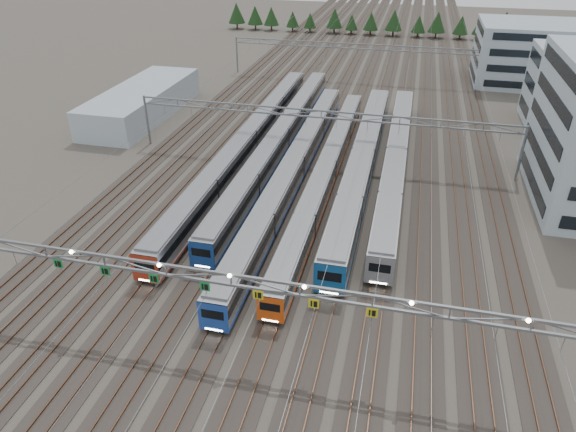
% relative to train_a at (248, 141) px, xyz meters
% --- Properties ---
extents(ground, '(400.00, 400.00, 0.00)m').
position_rel_train_a_xyz_m(ground, '(11.25, -39.78, -2.15)').
color(ground, '#47423A').
rests_on(ground, ground).
extents(track_bed, '(54.00, 260.00, 5.42)m').
position_rel_train_a_xyz_m(track_bed, '(11.25, 60.22, -0.66)').
color(track_bed, '#2D2823').
rests_on(track_bed, ground).
extents(train_a, '(2.92, 68.06, 3.80)m').
position_rel_train_a_xyz_m(train_a, '(0.00, 0.00, 0.00)').
color(train_a, black).
rests_on(train_a, ground).
extents(train_b, '(2.81, 65.88, 3.65)m').
position_rel_train_a_xyz_m(train_b, '(4.50, 2.48, -0.07)').
color(train_b, black).
rests_on(train_b, ground).
extents(train_c, '(2.81, 63.49, 3.65)m').
position_rel_train_a_xyz_m(train_c, '(9.00, -7.29, -0.07)').
color(train_c, black).
rests_on(train_c, ground).
extents(train_d, '(2.55, 59.72, 3.32)m').
position_rel_train_a_xyz_m(train_d, '(13.50, -6.84, -0.24)').
color(train_d, black).
rests_on(train_d, ground).
extents(train_e, '(3.14, 56.29, 4.10)m').
position_rel_train_a_xyz_m(train_e, '(18.00, -3.56, 0.15)').
color(train_e, black).
rests_on(train_e, ground).
extents(train_f, '(2.91, 55.07, 3.79)m').
position_rel_train_a_xyz_m(train_f, '(22.50, -1.45, -0.01)').
color(train_f, black).
rests_on(train_f, ground).
extents(gantry_near, '(56.36, 0.61, 8.08)m').
position_rel_train_a_xyz_m(gantry_near, '(11.20, -39.90, 4.94)').
color(gantry_near, gray).
rests_on(gantry_near, ground).
extents(gantry_mid, '(56.36, 0.36, 8.00)m').
position_rel_train_a_xyz_m(gantry_mid, '(11.25, 0.22, 4.24)').
color(gantry_mid, gray).
rests_on(gantry_mid, ground).
extents(gantry_far, '(56.36, 0.36, 8.00)m').
position_rel_train_a_xyz_m(gantry_far, '(11.25, 45.22, 4.24)').
color(gantry_far, gray).
rests_on(gantry_far, ground).
extents(depot_bldg_mid, '(14.00, 16.00, 13.12)m').
position_rel_train_a_xyz_m(depot_bldg_mid, '(50.66, 24.10, 4.41)').
color(depot_bldg_mid, '#A7BEC8').
rests_on(depot_bldg_mid, ground).
extents(depot_bldg_north, '(22.00, 18.00, 12.60)m').
position_rel_train_a_xyz_m(depot_bldg_north, '(47.54, 51.88, 4.15)').
color(depot_bldg_north, '#A7BEC8').
rests_on(depot_bldg_north, ground).
extents(west_shed, '(10.00, 30.00, 5.15)m').
position_rel_train_a_xyz_m(west_shed, '(-24.11, 12.40, 0.43)').
color(west_shed, '#A7BEC8').
rests_on(west_shed, ground).
extents(treeline, '(87.50, 5.60, 7.02)m').
position_rel_train_a_xyz_m(treeline, '(7.20, 95.03, 2.08)').
color(treeline, '#332114').
rests_on(treeline, ground).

